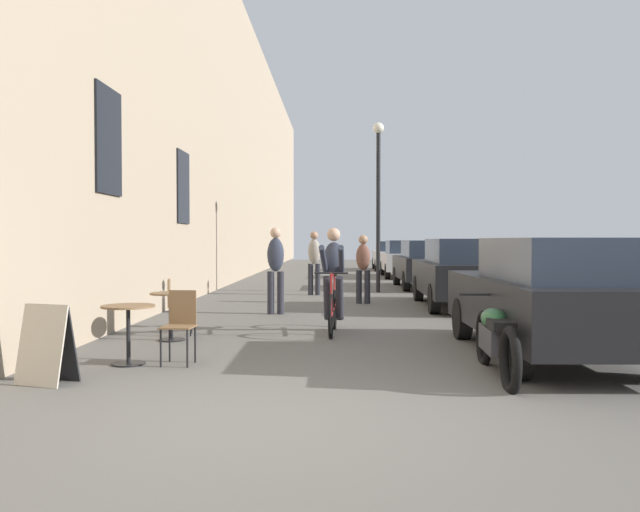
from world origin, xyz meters
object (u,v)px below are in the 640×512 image
cyclist_on_bicycle (333,283)px  parked_motorcycle (496,339)px  pedestrian_far (314,259)px  parked_car_third (427,264)px  parked_car_fifth (391,255)px  pedestrian_mid (363,265)px  cafe_chair_near_toward_street (180,321)px  sandwich_board_sign (47,344)px  cafe_chair_mid_toward_street (176,303)px  parked_car_second (463,272)px  pedestrian_near (276,265)px  cafe_table_near (128,322)px  cafe_table_mid (172,306)px  parked_car_fourth (405,258)px  street_lamp (378,185)px  parked_car_nearest (551,296)px

cyclist_on_bicycle → parked_motorcycle: size_ratio=0.82×
pedestrian_far → parked_car_third: (3.44, 2.57, -0.21)m
parked_car_fifth → cyclist_on_bicycle: bearing=-97.2°
cyclist_on_bicycle → pedestrian_mid: 4.75m
cafe_chair_near_toward_street → sandwich_board_sign: size_ratio=1.07×
cafe_chair_near_toward_street → sandwich_board_sign: 1.59m
cafe_chair_mid_toward_street → parked_car_third: parked_car_third is taller
cafe_chair_mid_toward_street → parked_car_second: size_ratio=0.20×
cafe_chair_mid_toward_street → pedestrian_near: 3.22m
cafe_table_near → cyclist_on_bicycle: size_ratio=0.41×
cafe_table_mid → sandwich_board_sign: bearing=-101.0°
cafe_table_mid → parked_car_fourth: bearing=72.3°
street_lamp → parked_car_fourth: (1.56, 7.40, -2.33)m
cyclist_on_bicycle → parked_car_nearest: size_ratio=0.41×
sandwich_board_sign → pedestrian_mid: pedestrian_mid is taller
parked_car_third → parked_car_fourth: size_ratio=1.00×
cafe_chair_near_toward_street → pedestrian_far: (1.28, 9.77, 0.47)m
cafe_chair_mid_toward_street → parked_motorcycle: bearing=-34.0°
sandwich_board_sign → parked_car_nearest: (5.79, 1.61, 0.38)m
pedestrian_mid → parked_car_nearest: bearing=-72.9°
cafe_table_mid → parked_car_second: bearing=42.4°
cyclist_on_bicycle → parked_motorcycle: bearing=-61.1°
cafe_table_near → parked_car_fifth: parked_car_fifth is taller
cafe_table_mid → pedestrian_far: (1.85, 7.99, 0.46)m
parked_car_second → cafe_chair_mid_toward_street: bearing=-141.4°
pedestrian_mid → parked_car_third: 5.38m
cafe_table_mid → street_lamp: size_ratio=0.15×
cyclist_on_bicycle → parked_car_nearest: (2.80, -2.23, -0.01)m
pedestrian_far → parked_car_third: pedestrian_far is taller
sandwich_board_sign → cyclist_on_bicycle: (2.99, 3.84, 0.39)m
pedestrian_far → parked_car_third: bearing=36.8°
sandwich_board_sign → pedestrian_near: 6.62m
cyclist_on_bicycle → parked_car_third: 10.03m
cafe_chair_mid_toward_street → parked_car_fourth: size_ratio=0.21×
cafe_table_near → parked_car_fifth: 25.10m
cafe_chair_mid_toward_street → parked_car_third: 11.36m
pedestrian_near → parked_car_nearest: size_ratio=0.41×
cafe_chair_mid_toward_street → parked_car_fourth: (5.30, 15.86, 0.26)m
pedestrian_mid → parked_motorcycle: (1.15, -8.02, -0.51)m
cafe_table_mid → parked_car_third: (5.29, 10.56, 0.25)m
parked_car_third → cafe_table_near: bearing=-113.2°
cyclist_on_bicycle → parked_car_third: (2.87, 9.61, -0.04)m
parked_car_fourth → cafe_chair_mid_toward_street: bearing=-108.5°
sandwich_board_sign → parked_car_fifth: size_ratio=0.20×
cafe_table_mid → parked_motorcycle: size_ratio=0.34×
pedestrian_mid → cafe_chair_mid_toward_street: bearing=-121.9°
cafe_table_near → cafe_chair_mid_toward_street: (-0.03, 2.41, -0.00)m
cyclist_on_bicycle → parked_motorcycle: cyclist_on_bicycle is taller
cafe_table_near → parked_car_second: (5.34, 6.70, 0.28)m
cafe_chair_mid_toward_street → parked_car_nearest: bearing=-19.0°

